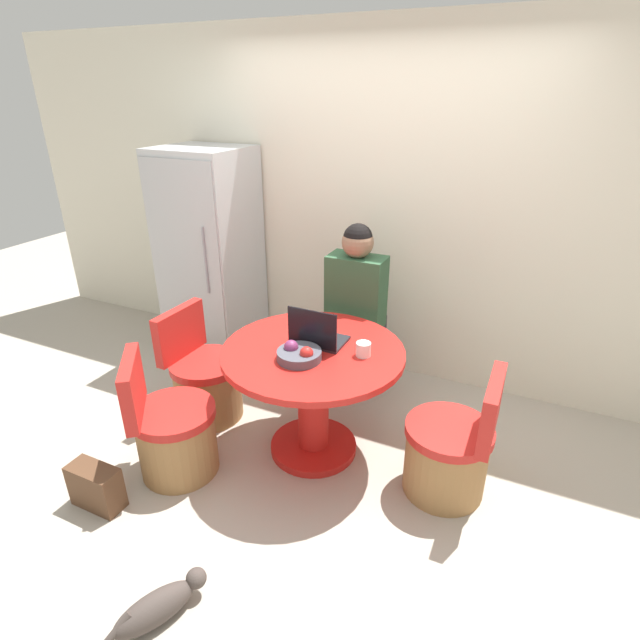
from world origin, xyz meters
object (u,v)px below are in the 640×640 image
Objects in this scene: chair_left_side at (205,382)px; chair_right_side at (450,453)px; person_seated at (358,304)px; chair_near_left_corner at (173,434)px; cat at (158,606)px; fruit_bowl at (299,354)px; refrigerator at (210,256)px; dining_table at (313,384)px; laptop at (317,336)px; handbag at (96,487)px.

chair_left_side and chair_right_side have the same top height.
chair_right_side is 0.60× the size of person_seated.
chair_near_left_corner reaches higher than cat.
fruit_bowl is 0.56× the size of cat.
refrigerator is 1.59× the size of dining_table.
fruit_bowl is (-0.88, -0.15, 0.51)m from chair_right_side.
chair_near_left_corner is 1.00× the size of chair_right_side.
laptop reaches higher than fruit_bowl.
laptop is at bearing -30.63° from refrigerator.
chair_left_side is at bearing 88.14° from handbag.
handbag is (-0.03, -0.98, -0.13)m from chair_left_side.
person_seated is at bearing -46.95° from chair_left_side.
refrigerator is at bearing -4.94° from person_seated.
refrigerator is at bearing 104.95° from handbag.
chair_right_side reaches higher than handbag.
chair_right_side is 1.25m from person_seated.
person_seated reaches higher than dining_table.
laptop is (0.86, 0.04, 0.53)m from chair_left_side.
cat is at bearing -94.75° from fruit_bowl.
person_seated is at bearing 62.90° from handbag.
laptop is 0.68× the size of cat.
fruit_bowl is at bearing -37.04° from refrigerator.
dining_table is 1.40m from cat.
refrigerator is 2.19× the size of chair_right_side.
refrigerator reaches higher than cat.
chair_right_side is at bearing -88.78° from chair_left_side.
person_seated is at bearing -4.94° from refrigerator.
fruit_bowl is (0.66, 0.39, 0.51)m from chair_near_left_corner.
cat is 0.86m from handbag.
chair_near_left_corner is at bearing 59.80° from cat.
dining_table is at bearing -90.00° from chair_left_side.
fruit_bowl is (1.36, -1.03, -0.09)m from refrigerator.
person_seated reaches higher than handbag.
refrigerator is 1.69m from chair_near_left_corner.
cat is at bearing 85.37° from laptop.
chair_right_side is at bearing 175.81° from laptop.
dining_table is 0.89m from chair_right_side.
chair_left_side is (-0.86, 0.03, -0.24)m from dining_table.
person_seated is at bearing -89.28° from laptop.
cat is (-0.98, -1.34, -0.18)m from chair_right_side.
person_seated is 0.91m from fruit_bowl.
chair_right_side is 2.54× the size of laptop.
dining_table is 0.82× the size of person_seated.
fruit_bowl is at bearing 86.02° from laptop.
chair_near_left_corner is 1.72× the size of cat.
fruit_bowl is at bearing -97.88° from dining_table.
refrigerator reaches higher than chair_left_side.
chair_left_side is at bearing 168.63° from fruit_bowl.
dining_table is 1.38× the size of chair_left_side.
person_seated reaches higher than cat.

